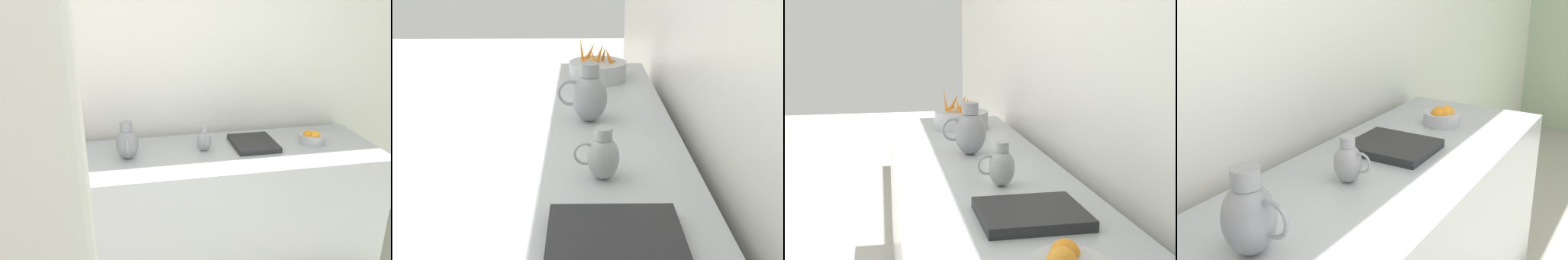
{
  "view_description": "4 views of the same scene",
  "coord_description": "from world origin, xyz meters",
  "views": [
    {
      "loc": [
        0.96,
        -0.29,
        2.02
      ],
      "look_at": [
        -1.47,
        0.19,
        1.1
      ],
      "focal_mm": 36.36,
      "sensor_mm": 36.0,
      "label": 1
    },
    {
      "loc": [
        -1.45,
        1.53,
        1.62
      ],
      "look_at": [
        -1.47,
        0.16,
        1.06
      ],
      "focal_mm": 40.68,
      "sensor_mm": 36.0,
      "label": 2
    },
    {
      "loc": [
        -1.07,
        2.18,
        1.55
      ],
      "look_at": [
        -1.47,
        0.07,
        1.12
      ],
      "focal_mm": 48.42,
      "sensor_mm": 36.0,
      "label": 3
    },
    {
      "loc": [
        -0.59,
        -1.1,
        1.68
      ],
      "look_at": [
        -1.44,
        0.3,
        1.13
      ],
      "focal_mm": 45.42,
      "sensor_mm": 36.0,
      "label": 4
    }
  ],
  "objects": [
    {
      "name": "metal_pitcher_tall",
      "position": [
        -1.48,
        -0.27,
        1.05
      ],
      "size": [
        0.21,
        0.15,
        0.25
      ],
      "color": "gray",
      "rests_on": "prep_counter"
    },
    {
      "name": "counter_sink_basin",
      "position": [
        -1.53,
        0.62,
        0.95
      ],
      "size": [
        0.34,
        0.3,
        0.04
      ],
      "primitive_type": "cube",
      "color": "#232326",
      "rests_on": "prep_counter"
    },
    {
      "name": "metal_pitcher_short",
      "position": [
        -1.52,
        0.26,
        1.01
      ],
      "size": [
        0.15,
        0.1,
        0.18
      ],
      "color": "#939399",
      "rests_on": "prep_counter"
    },
    {
      "name": "tile_wall_left",
      "position": [
        -1.95,
        0.59,
        1.5
      ],
      "size": [
        0.1,
        7.6,
        3.0
      ],
      "primitive_type": "cube",
      "color": "white",
      "rests_on": "ground_plane"
    },
    {
      "name": "vegetable_colander",
      "position": [
        -1.54,
        -0.92,
        0.99
      ],
      "size": [
        0.32,
        0.32,
        0.23
      ],
      "color": "#ADAFB5",
      "rests_on": "prep_counter"
    }
  ]
}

